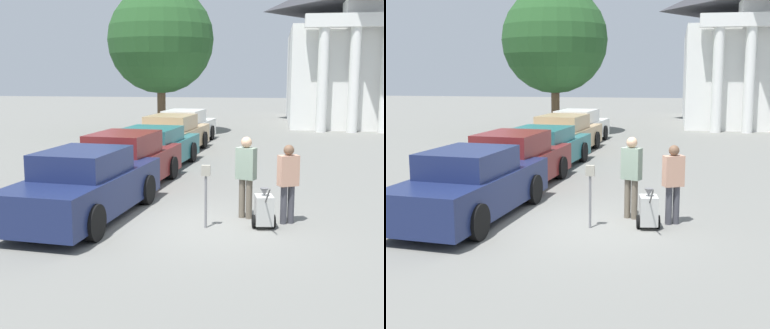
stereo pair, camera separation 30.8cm
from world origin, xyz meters
The scene contains 12 objects.
ground_plane centered at (0.00, 0.00, 0.00)m, with size 120.00×120.00×0.00m, color slate.
parked_car_navy centered at (-2.59, 0.22, 0.72)m, with size 2.27×5.05×1.54m.
parked_car_maroon centered at (-2.59, 3.35, 0.72)m, with size 2.27×5.13×1.57m.
parked_car_teal centered at (-2.59, 6.50, 0.66)m, with size 2.47×5.45×1.39m.
parked_car_tan centered at (-2.59, 10.04, 0.71)m, with size 2.37×5.39×1.53m.
parked_car_white centered at (-2.59, 13.09, 0.70)m, with size 2.28×5.31×1.53m.
parking_meter centered at (0.09, -0.13, 0.92)m, with size 0.18×0.09×1.31m.
person_worker centered at (0.85, 0.76, 1.03)m, with size 0.47×0.36×1.80m.
person_supervisor centered at (1.75, 0.46, 0.96)m, with size 0.47×0.38×1.69m.
equipment_cart centered at (1.27, 0.03, 0.39)m, with size 0.51×1.00×1.00m.
church centered at (6.34, 25.51, 5.48)m, with size 8.34×13.97×21.03m.
shade_tree centered at (-4.54, 17.11, 4.86)m, with size 5.53×5.53×7.64m.
Camera 2 is at (1.76, -10.68, 3.15)m, focal length 50.00 mm.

